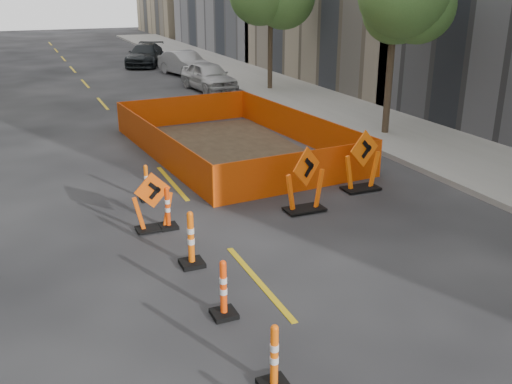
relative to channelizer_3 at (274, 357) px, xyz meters
name	(u,v)px	position (x,y,z in m)	size (l,w,h in m)	color
sidewalk_right	(398,132)	(9.96, 10.78, -0.42)	(4.00, 90.00, 0.15)	gray
tree_r_b	(395,4)	(9.36, 10.78, 4.03)	(2.80, 2.80, 5.95)	#382B1E
channelizer_3	(274,357)	(0.00, 0.00, 0.00)	(0.39, 0.39, 0.99)	#FF610A
channelizer_4	(223,289)	(-0.01, 1.94, 0.01)	(0.40, 0.40, 1.02)	#FF440A
channelizer_5	(191,239)	(0.03, 3.87, 0.07)	(0.45, 0.45, 1.13)	#F55F0A
channelizer_6	(168,208)	(0.08, 5.81, 0.00)	(0.39, 0.39, 0.98)	#E43D09
channelizer_7	(147,183)	(0.05, 7.74, -0.03)	(0.37, 0.37, 0.93)	#F5630A
chevron_sign_left	(153,201)	(-0.23, 5.85, 0.18)	(0.90, 0.54, 1.35)	#DF4D09
chevron_sign_center	(305,179)	(3.36, 5.53, 0.31)	(1.08, 0.65, 1.61)	#F4580A
chevron_sign_right	(363,160)	(5.43, 6.26, 0.33)	(1.09, 0.66, 1.64)	#E55909
safety_fence	(232,135)	(3.62, 11.13, 0.05)	(5.10, 8.69, 1.09)	#E2410B
parked_car_near	(209,76)	(6.54, 22.11, 0.23)	(1.71, 4.24, 1.45)	silver
parked_car_mid	(185,63)	(6.87, 27.53, 0.21)	(1.49, 4.27, 1.41)	#9A9AA0
parked_car_far	(145,55)	(5.68, 32.70, 0.21)	(1.98, 4.87, 1.41)	black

